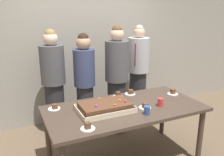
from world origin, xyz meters
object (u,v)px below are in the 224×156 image
Objects in this scene: cake_server_utensil at (102,100)px; person_green_shirt_behind at (117,79)px; person_far_right_suit at (85,83)px; person_serving_front at (138,72)px; plated_slice_far_right at (173,93)px; plated_slice_center_front at (145,107)px; sheet_cake at (105,107)px; plated_slice_far_left at (88,127)px; drink_cup_nearest at (160,102)px; party_table at (125,113)px; plated_slice_near_left at (54,108)px; plated_slice_center_back at (118,96)px; plated_slice_near_right at (130,93)px; person_striped_tie_right at (54,83)px; drink_cup_middle at (147,110)px.

person_green_shirt_behind reaches higher than cake_server_utensil.
person_far_right_suit is at bearing 93.18° from cake_server_utensil.
person_serving_front is at bearing 102.42° from person_far_right_suit.
plated_slice_far_right is 0.68m from plated_slice_center_front.
plated_slice_far_left is (-0.34, -0.34, -0.03)m from sheet_cake.
drink_cup_nearest reaches higher than plated_slice_far_right.
sheet_cake reaches higher than plated_slice_far_left.
plated_slice_far_right is at bearing 33.41° from drink_cup_nearest.
party_table is 13.05× the size of plated_slice_far_right.
plated_slice_far_right is at bearing 6.31° from sheet_cake.
person_green_shirt_behind is at bearing -16.72° from person_serving_front.
plated_slice_near_left is at bearing -40.15° from person_far_right_suit.
drink_cup_nearest is 0.06× the size of person_far_right_suit.
plated_slice_center_back is 1.08m from person_serving_front.
sheet_cake is (-0.27, 0.00, 0.13)m from party_table.
person_green_shirt_behind is (0.88, 1.14, 0.09)m from plated_slice_far_left.
plated_slice_far_left and plated_slice_far_right have the same top height.
plated_slice_far_left is (-0.89, -0.72, -0.00)m from plated_slice_near_right.
person_green_shirt_behind reaches higher than plated_slice_far_left.
plated_slice_center_front is 1.38m from person_serving_front.
plated_slice_near_right is (0.29, 0.37, 0.10)m from party_table.
plated_slice_center_front is 0.75× the size of cake_server_utensil.
person_striped_tie_right is at bearing -105.53° from person_far_right_suit.
plated_slice_near_left is at bearing -18.93° from person_serving_front.
party_table is 19.57× the size of drink_cup_nearest.
plated_slice_near_left is 1.00× the size of plated_slice_center_front.
person_far_right_suit is at bearing 102.95° from party_table.
drink_cup_nearest is (0.35, -0.49, 0.03)m from plated_slice_center_back.
plated_slice_far_left is 1.44m from person_green_shirt_behind.
plated_slice_center_front is at bearing -15.96° from sheet_cake.
party_table is 1.39m from person_serving_front.
person_serving_front is (0.77, 0.75, 0.08)m from plated_slice_center_back.
plated_slice_center_front is 0.22m from drink_cup_nearest.
drink_cup_nearest is 0.96m from person_green_shirt_behind.
drink_cup_nearest reaches higher than cake_server_utensil.
cake_server_utensil is at bearing -174.72° from plated_slice_center_back.
person_serving_front is at bearing 152.18° from person_green_shirt_behind.
drink_cup_middle is (0.74, 0.05, 0.03)m from plated_slice_far_left.
plated_slice_near_right is at bearing 104.23° from drink_cup_nearest.
plated_slice_center_front is at bearing 30.32° from person_green_shirt_behind.
sheet_cake is 6.54× the size of drink_cup_nearest.
person_far_right_suit is at bearing -71.06° from person_green_shirt_behind.
plated_slice_far_right is (1.11, 0.12, -0.03)m from sheet_cake.
party_table is 1.14× the size of person_green_shirt_behind.
plated_slice_far_right is at bearing 22.26° from plated_slice_center_front.
plated_slice_far_left is 0.79m from cake_server_utensil.
person_far_right_suit is at bearing 86.55° from sheet_cake.
plated_slice_center_back reaches higher than plated_slice_far_right.
party_table is 0.87m from plated_slice_near_left.
cake_server_utensil is 0.12× the size of person_far_right_suit.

